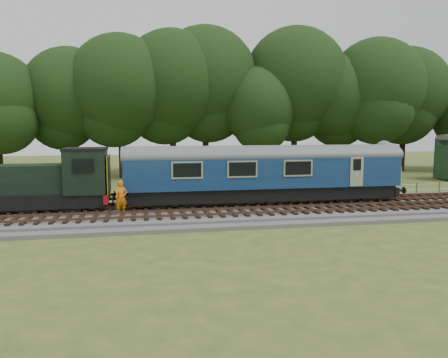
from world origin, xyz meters
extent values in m
plane|color=#3C551F|center=(0.00, 0.00, 0.00)|extent=(120.00, 120.00, 0.00)
cube|color=#4C4C4F|center=(0.00, 0.00, 0.17)|extent=(70.00, 7.00, 0.35)
cube|color=brown|center=(0.00, 0.68, 0.49)|extent=(66.50, 0.07, 0.14)
cube|color=brown|center=(0.00, 2.12, 0.49)|extent=(66.50, 0.07, 0.14)
cube|color=brown|center=(0.00, -2.32, 0.49)|extent=(66.50, 0.07, 0.14)
cube|color=brown|center=(0.00, -0.88, 0.49)|extent=(66.50, 0.07, 0.14)
cube|color=black|center=(0.68, 1.40, 1.06)|extent=(17.46, 2.52, 0.85)
cube|color=navy|center=(0.68, 1.40, 2.48)|extent=(18.00, 2.80, 2.05)
cube|color=yellow|center=(9.70, 1.40, 2.11)|extent=(0.06, 2.74, 1.30)
cube|color=black|center=(6.68, 1.40, 0.86)|extent=(2.60, 2.00, 0.55)
cube|color=black|center=(-5.32, 1.40, 0.86)|extent=(2.60, 2.00, 0.55)
cube|color=black|center=(-13.72, 1.40, 1.01)|extent=(8.73, 2.39, 0.85)
cube|color=black|center=(-14.92, 1.40, 2.26)|extent=(6.30, 2.08, 1.70)
cube|color=black|center=(-10.52, 1.40, 2.66)|extent=(2.40, 2.55, 2.60)
cube|color=#AF0D13|center=(-9.34, 1.40, 1.06)|extent=(0.25, 2.60, 0.55)
cube|color=yellow|center=(-9.20, 1.40, 2.46)|extent=(0.06, 2.55, 2.30)
imported|color=orange|center=(-8.39, -0.82, 1.33)|extent=(0.84, 0.72, 1.95)
cube|color=#17341B|center=(14.21, 11.63, 1.11)|extent=(3.18, 3.18, 2.22)
cube|color=black|center=(14.21, 11.63, 2.31)|extent=(3.50, 3.50, 0.18)
camera|label=1|loc=(-7.19, -26.02, 5.35)|focal=35.00mm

